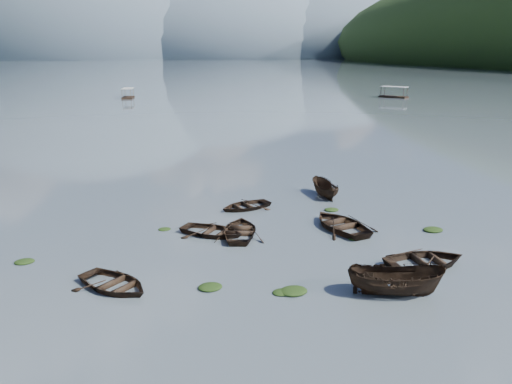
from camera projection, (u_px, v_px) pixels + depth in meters
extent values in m
plane|color=#49535B|center=(320.00, 303.00, 22.84)|extent=(2400.00, 2400.00, 0.00)
ellipsoid|color=#475666|center=(94.00, 58.00, 847.95)|extent=(520.00, 520.00, 340.00)
ellipsoid|color=#475666|center=(210.00, 57.00, 895.28)|extent=(520.00, 520.00, 260.00)
ellipsoid|color=#475666|center=(305.00, 57.00, 937.88)|extent=(520.00, 520.00, 220.00)
imported|color=black|center=(114.00, 288.00, 24.30)|extent=(4.96, 5.07, 0.86)
imported|color=black|center=(240.00, 234.00, 31.40)|extent=(4.22, 5.09, 0.91)
imported|color=black|center=(395.00, 295.00, 23.60)|extent=(4.83, 3.11, 1.75)
imported|color=black|center=(341.00, 228.00, 32.46)|extent=(4.46, 5.54, 1.02)
imported|color=black|center=(425.00, 265.00, 26.90)|extent=(4.57, 3.29, 0.94)
imported|color=black|center=(212.00, 234.00, 31.37)|extent=(5.09, 4.86, 0.86)
imported|color=black|center=(245.00, 208.00, 36.58)|extent=(4.55, 3.83, 0.80)
imported|color=black|center=(324.00, 196.00, 39.63)|extent=(1.44, 3.82, 1.48)
ellipsoid|color=black|center=(210.00, 288.00, 24.26)|extent=(1.19, 0.98, 0.26)
ellipsoid|color=black|center=(282.00, 293.00, 23.77)|extent=(0.97, 0.77, 0.21)
ellipsoid|color=black|center=(294.00, 293.00, 23.82)|extent=(1.35, 1.08, 0.29)
ellipsoid|color=black|center=(355.00, 239.00, 30.59)|extent=(0.82, 0.69, 0.18)
ellipsoid|color=black|center=(433.00, 231.00, 32.02)|extent=(1.29, 1.03, 0.27)
ellipsoid|color=black|center=(25.00, 263.00, 27.21)|extent=(1.06, 0.85, 0.22)
ellipsoid|color=black|center=(164.00, 230.00, 32.23)|extent=(0.82, 0.68, 0.17)
ellipsoid|color=black|center=(332.00, 210.00, 36.09)|extent=(1.05, 0.84, 0.23)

